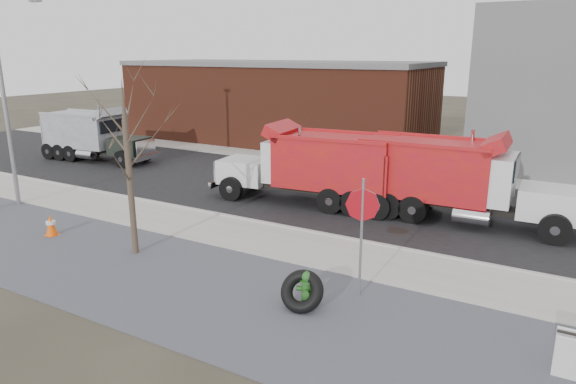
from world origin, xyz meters
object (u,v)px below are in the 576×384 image
Objects in this scene: dump_truck_grey at (93,134)px; dump_truck_red_a at (454,177)px; truck_tire at (302,291)px; stop_sign at (362,218)px; sandwich_board at (574,357)px; fire_hydrant at (307,291)px; dump_truck_red_b at (313,164)px.

dump_truck_red_a is at bearing -7.65° from dump_truck_grey.
stop_sign is at bearing 55.33° from truck_tire.
dump_truck_grey reaches higher than sandwich_board.
truck_tire is (-0.04, -0.17, 0.04)m from fire_hydrant.
sandwich_board reaches higher than truck_tire.
dump_truck_red_b reaches higher than stop_sign.
dump_truck_red_b is (-5.22, -0.58, -0.01)m from dump_truck_red_a.
truck_tire reaches higher than fire_hydrant.
dump_truck_red_a is 1.20× the size of dump_truck_grey.
sandwich_board is 12.17m from dump_truck_red_b.
stop_sign reaches higher than fire_hydrant.
fire_hydrant is 0.81× the size of truck_tire.
truck_tire is 20.38m from dump_truck_grey.
sandwich_board is 0.13× the size of dump_truck_red_b.
truck_tire is at bearing 109.74° from dump_truck_red_b.
dump_truck_red_a is 5.25m from dump_truck_red_b.
fire_hydrant is at bearing -101.61° from dump_truck_red_a.
sandwich_board is at bearing -26.38° from dump_truck_grey.
fire_hydrant is at bearing 177.52° from sandwich_board.
dump_truck_red_a is at bearing 58.11° from fire_hydrant.
dump_truck_grey reaches higher than truck_tire.
dump_truck_red_b reaches higher than sandwich_board.
fire_hydrant is 0.14× the size of dump_truck_grey.
dump_truck_red_a is at bearing 79.84° from truck_tire.
dump_truck_red_b is at bearing -10.96° from dump_truck_grey.
sandwich_board is (4.67, -1.26, -1.53)m from stop_sign.
fire_hydrant is 0.97× the size of sandwich_board.
stop_sign is 20.62m from dump_truck_grey.
sandwich_board reaches higher than fire_hydrant.
dump_truck_grey is (-18.08, 9.36, 1.04)m from truck_tire.
dump_truck_red_a is (0.60, 7.11, -0.41)m from stop_sign.
dump_truck_grey is at bearing 157.31° from sandwich_board.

